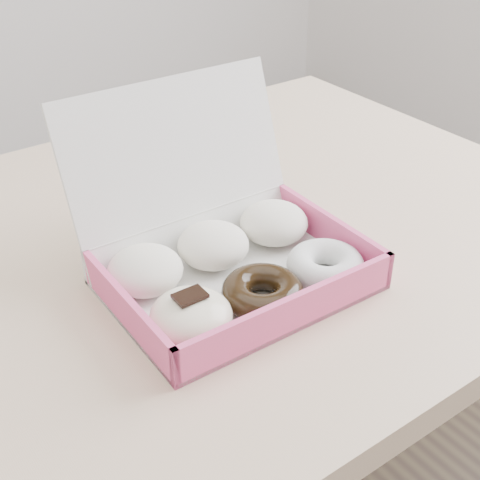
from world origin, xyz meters
TOP-DOWN VIEW (x-y plane):
  - table at (0.00, 0.00)m, footprint 1.20×0.80m
  - donut_box at (0.02, -0.11)m, footprint 0.30×0.28m

SIDE VIEW (x-z plane):
  - table at x=0.00m, z-range 0.30..1.05m
  - donut_box at x=0.02m, z-range 0.68..0.89m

